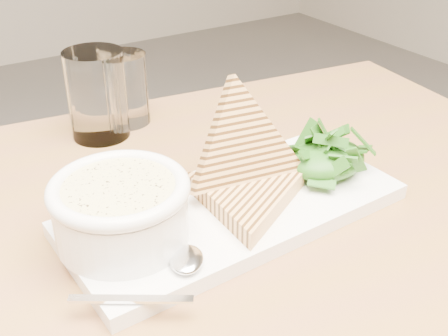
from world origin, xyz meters
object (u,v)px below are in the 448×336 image
table_top (138,284)px  soup_bowl (122,217)px  glass_far (125,89)px  platter (234,210)px  glass_near (97,95)px

table_top → soup_bowl: soup_bowl is taller
glass_far → soup_bowl: bearing=-114.3°
table_top → soup_bowl: size_ratio=8.98×
soup_bowl → glass_far: glass_far is taller
table_top → platter: size_ratio=3.15×
platter → soup_bowl: 0.13m
table_top → glass_far: bearing=67.4°
glass_near → glass_far: bearing=23.8°
soup_bowl → glass_near: (0.08, 0.25, 0.02)m
glass_far → platter: bearing=-90.2°
table_top → glass_near: (0.08, 0.28, 0.08)m
platter → soup_bowl: (-0.12, 0.01, 0.03)m
table_top → soup_bowl: (0.00, 0.03, 0.06)m
glass_near → soup_bowl: bearing=-106.8°
soup_bowl → platter: bearing=-2.8°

